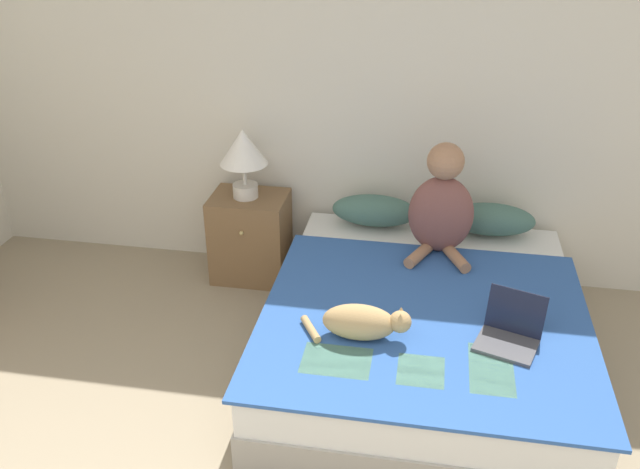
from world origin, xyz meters
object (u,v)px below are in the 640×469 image
at_px(pillow_near, 374,210).
at_px(bed, 423,332).
at_px(cat_tabby, 363,322).
at_px(table_lamp, 243,151).
at_px(nightstand, 251,237).
at_px(pillow_far, 491,219).
at_px(laptop_open, 509,333).
at_px(person_sitting, 442,207).

bearing_deg(pillow_near, bed, -66.11).
height_order(bed, cat_tabby, cat_tabby).
height_order(bed, table_lamp, table_lamp).
bearing_deg(bed, table_lamp, 147.18).
bearing_deg(cat_tabby, nightstand, 126.32).
relative_size(bed, pillow_far, 3.56).
bearing_deg(pillow_near, nightstand, -176.93).
height_order(pillow_near, pillow_far, same).
relative_size(laptop_open, table_lamp, 0.76).
distance_m(laptop_open, nightstand, 1.99).
distance_m(pillow_far, person_sitting, 0.48).
bearing_deg(nightstand, bed, -33.32).
bearing_deg(cat_tabby, table_lamp, 126.92).
height_order(person_sitting, table_lamp, person_sitting).
distance_m(cat_tabby, nightstand, 1.54).
height_order(bed, person_sitting, person_sitting).
distance_m(bed, person_sitting, 0.77).
distance_m(cat_tabby, table_lamp, 1.57).
height_order(pillow_far, cat_tabby, pillow_far).
xyz_separation_m(bed, laptop_open, (0.42, -0.33, 0.28)).
relative_size(pillow_far, nightstand, 0.92).
bearing_deg(cat_tabby, laptop_open, 6.35).
distance_m(cat_tabby, laptop_open, 0.72).
bearing_deg(laptop_open, pillow_near, 142.29).
bearing_deg(nightstand, pillow_near, 3.07).
distance_m(bed, nightstand, 1.46).
bearing_deg(table_lamp, cat_tabby, -52.48).
distance_m(person_sitting, nightstand, 1.37).
height_order(bed, laptop_open, laptop_open).
distance_m(pillow_far, table_lamp, 1.65).
distance_m(bed, pillow_near, 0.98).
distance_m(person_sitting, table_lamp, 1.32).
distance_m(pillow_near, person_sitting, 0.55).
bearing_deg(table_lamp, pillow_near, 3.35).
bearing_deg(pillow_near, cat_tabby, -86.77).
relative_size(pillow_near, person_sitting, 0.80).
relative_size(pillow_near, table_lamp, 1.19).
bearing_deg(pillow_far, cat_tabby, -118.25).
bearing_deg(pillow_near, pillow_far, 0.00).
relative_size(pillow_far, person_sitting, 0.80).
bearing_deg(person_sitting, bed, -95.23).
xyz_separation_m(laptop_open, nightstand, (-1.63, 1.13, -0.20)).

